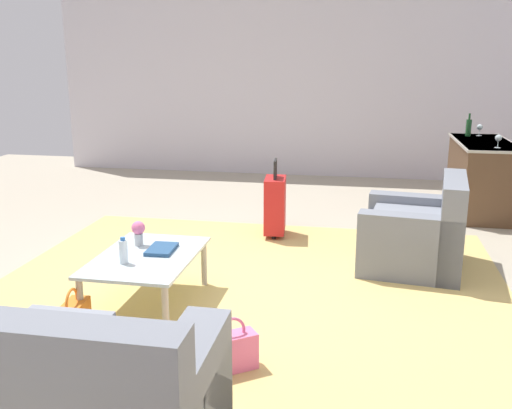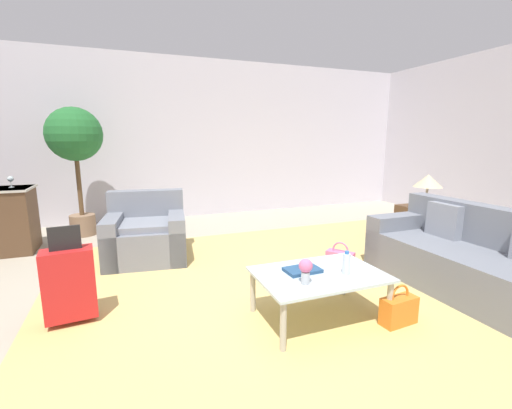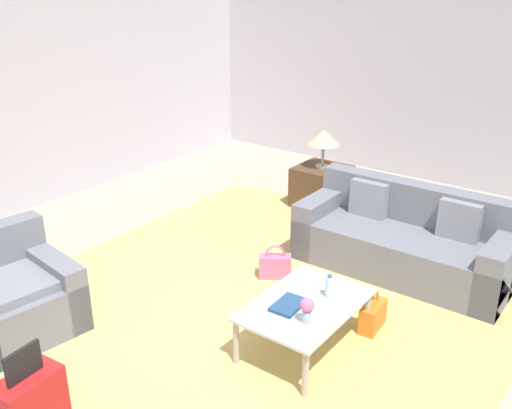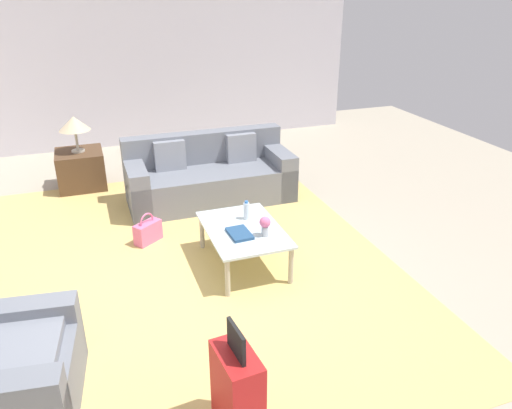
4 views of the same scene
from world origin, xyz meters
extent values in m
plane|color=#A89E89|center=(0.00, 0.00, 0.00)|extent=(12.00, 12.00, 0.00)
cube|color=silver|center=(5.06, 0.00, 1.55)|extent=(0.12, 8.00, 3.10)
cube|color=tan|center=(0.60, 0.20, 0.00)|extent=(5.20, 4.40, 0.01)
cube|color=slate|center=(2.10, -0.60, 0.23)|extent=(0.88, 2.15, 0.45)
cube|color=slate|center=(2.43, -0.60, 0.43)|extent=(0.22, 2.15, 0.86)
cube|color=slate|center=(2.10, -1.55, 0.31)|extent=(0.88, 0.24, 0.62)
cube|color=slate|center=(2.10, 0.35, 0.31)|extent=(0.88, 0.24, 0.62)
cube|color=gray|center=(2.27, -1.08, 0.63)|extent=(0.13, 0.40, 0.40)
cube|color=gray|center=(2.27, -0.12, 0.63)|extent=(0.13, 0.40, 0.40)
cube|color=slate|center=(-0.90, 1.60, 0.22)|extent=(1.09, 1.01, 0.44)
cube|color=slate|center=(-0.51, 1.55, 0.30)|extent=(0.31, 0.91, 0.60)
cube|color=gray|center=(-0.91, 1.55, 0.48)|extent=(0.82, 0.72, 0.08)
cube|color=silver|center=(0.40, -0.50, 0.41)|extent=(1.08, 0.74, 0.02)
cylinder|color=#ADA899|center=(-0.09, -0.18, 0.20)|extent=(0.05, 0.05, 0.40)
cylinder|color=#ADA899|center=(0.89, -0.18, 0.20)|extent=(0.05, 0.05, 0.40)
cylinder|color=#ADA899|center=(-0.09, -0.82, 0.20)|extent=(0.05, 0.05, 0.40)
cylinder|color=#ADA899|center=(0.89, -0.82, 0.20)|extent=(0.05, 0.05, 0.40)
cylinder|color=silver|center=(0.60, -0.60, 0.51)|extent=(0.06, 0.06, 0.18)
cylinder|color=#2D6BBC|center=(0.60, -0.60, 0.61)|extent=(0.04, 0.04, 0.02)
cube|color=navy|center=(0.28, -0.42, 0.43)|extent=(0.31, 0.22, 0.03)
cylinder|color=#B2B7BC|center=(0.18, -0.65, 0.47)|extent=(0.07, 0.07, 0.10)
sphere|color=#DB6693|center=(0.18, -0.65, 0.57)|extent=(0.11, 0.11, 0.11)
cube|color=#513823|center=(3.20, 1.00, 0.26)|extent=(0.64, 0.64, 0.53)
cylinder|color=#ADA899|center=(3.20, 1.00, 0.54)|extent=(0.18, 0.18, 0.02)
cylinder|color=#ADA899|center=(3.20, 1.00, 0.69)|extent=(0.04, 0.04, 0.28)
cone|color=beige|center=(3.20, 1.00, 0.93)|extent=(0.42, 0.42, 0.19)
cube|color=red|center=(-1.60, 0.20, 0.35)|extent=(0.42, 0.26, 0.60)
cube|color=black|center=(-1.60, 0.20, 0.75)|extent=(0.24, 0.05, 0.20)
cube|color=pink|center=(1.22, 0.36, 0.12)|extent=(0.30, 0.34, 0.24)
torus|color=pink|center=(1.22, 0.36, 0.26)|extent=(0.13, 0.17, 0.20)
cube|color=orange|center=(0.99, -0.83, 0.12)|extent=(0.33, 0.17, 0.24)
torus|color=orange|center=(0.99, -0.83, 0.26)|extent=(0.20, 0.04, 0.20)
camera|label=1|loc=(4.36, 1.12, 1.91)|focal=40.00mm
camera|label=2|loc=(-1.10, -2.89, 1.55)|focal=24.00mm
camera|label=3|loc=(-2.98, -2.53, 2.86)|focal=40.00mm
camera|label=4|loc=(-3.87, 0.88, 2.72)|focal=35.00mm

